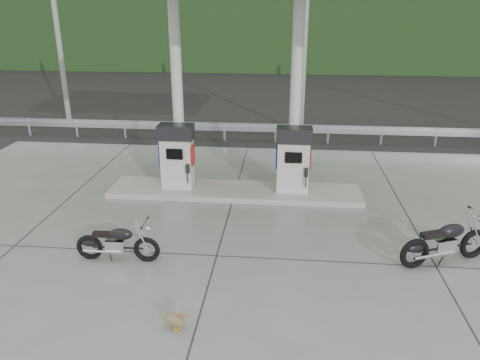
# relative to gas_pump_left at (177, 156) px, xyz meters

# --- Properties ---
(ground) EXTENTS (160.00, 160.00, 0.00)m
(ground) POSITION_rel_gas_pump_left_xyz_m (1.60, -2.50, -1.07)
(ground) COLOR black
(ground) RESTS_ON ground
(forecourt_apron) EXTENTS (18.00, 14.00, 0.02)m
(forecourt_apron) POSITION_rel_gas_pump_left_xyz_m (1.60, -2.50, -1.06)
(forecourt_apron) COLOR slate
(forecourt_apron) RESTS_ON ground
(pump_island) EXTENTS (7.00, 1.40, 0.15)m
(pump_island) POSITION_rel_gas_pump_left_xyz_m (1.60, 0.00, -0.98)
(pump_island) COLOR #99958E
(pump_island) RESTS_ON forecourt_apron
(gas_pump_left) EXTENTS (0.95, 0.55, 1.80)m
(gas_pump_left) POSITION_rel_gas_pump_left_xyz_m (0.00, 0.00, 0.00)
(gas_pump_left) COLOR silver
(gas_pump_left) RESTS_ON pump_island
(gas_pump_right) EXTENTS (0.95, 0.55, 1.80)m
(gas_pump_right) POSITION_rel_gas_pump_left_xyz_m (3.20, 0.00, 0.00)
(gas_pump_right) COLOR silver
(gas_pump_right) RESTS_ON pump_island
(canopy_column_left) EXTENTS (0.30, 0.30, 5.00)m
(canopy_column_left) POSITION_rel_gas_pump_left_xyz_m (0.00, 0.40, 1.60)
(canopy_column_left) COLOR silver
(canopy_column_left) RESTS_ON pump_island
(canopy_column_right) EXTENTS (0.30, 0.30, 5.00)m
(canopy_column_right) POSITION_rel_gas_pump_left_xyz_m (3.20, 0.40, 1.60)
(canopy_column_right) COLOR silver
(canopy_column_right) RESTS_ON pump_island
(guardrail) EXTENTS (26.00, 0.16, 1.42)m
(guardrail) POSITION_rel_gas_pump_left_xyz_m (1.60, 5.50, -0.36)
(guardrail) COLOR #A9ABB1
(guardrail) RESTS_ON ground
(road) EXTENTS (60.00, 7.00, 0.01)m
(road) POSITION_rel_gas_pump_left_xyz_m (1.60, 9.00, -1.07)
(road) COLOR black
(road) RESTS_ON ground
(utility_pole_a) EXTENTS (0.22, 0.22, 8.00)m
(utility_pole_a) POSITION_rel_gas_pump_left_xyz_m (-6.40, 7.00, 2.93)
(utility_pole_a) COLOR gray
(utility_pole_a) RESTS_ON ground
(utility_pole_b) EXTENTS (0.22, 0.22, 8.00)m
(utility_pole_b) POSITION_rel_gas_pump_left_xyz_m (3.60, 7.00, 2.93)
(utility_pole_b) COLOR gray
(utility_pole_b) RESTS_ON ground
(tree_band) EXTENTS (80.00, 6.00, 6.00)m
(tree_band) POSITION_rel_gas_pump_left_xyz_m (1.60, 27.50, 1.93)
(tree_band) COLOR black
(tree_band) RESTS_ON ground
(forested_hills) EXTENTS (100.00, 40.00, 140.00)m
(forested_hills) POSITION_rel_gas_pump_left_xyz_m (1.60, 57.50, -1.07)
(forested_hills) COLOR black
(forested_hills) RESTS_ON ground
(motorcycle_left) EXTENTS (1.65, 0.54, 0.78)m
(motorcycle_left) POSITION_rel_gas_pump_left_xyz_m (-0.40, -3.86, -0.66)
(motorcycle_left) COLOR black
(motorcycle_left) RESTS_ON forecourt_apron
(motorcycle_right) EXTENTS (2.03, 1.30, 0.92)m
(motorcycle_right) POSITION_rel_gas_pump_left_xyz_m (6.28, -3.30, -0.59)
(motorcycle_right) COLOR black
(motorcycle_right) RESTS_ON forecourt_apron
(duck) EXTENTS (0.48, 0.25, 0.33)m
(duck) POSITION_rel_gas_pump_left_xyz_m (1.26, -5.92, -0.88)
(duck) COLOR brown
(duck) RESTS_ON forecourt_apron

